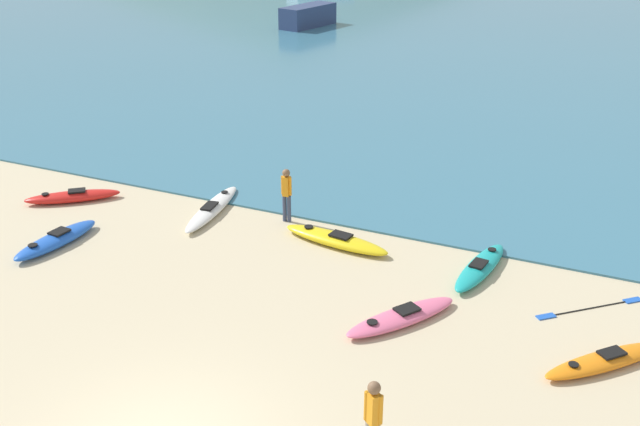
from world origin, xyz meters
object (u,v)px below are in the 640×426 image
kayak_on_sand_0 (605,360)px  kayak_on_sand_3 (480,267)px  kayak_on_sand_6 (73,196)px  moored_boat_2 (308,16)px  loose_paddle (590,308)px  kayak_on_sand_5 (56,240)px  kayak_on_sand_4 (212,208)px  kayak_on_sand_1 (401,317)px  person_near_waterline (287,192)px  person_near_foreground (373,417)px  kayak_on_sand_2 (336,240)px

kayak_on_sand_0 → kayak_on_sand_3: size_ratio=0.87×
kayak_on_sand_6 → moored_boat_2: bearing=101.8°
kayak_on_sand_0 → kayak_on_sand_6: 15.80m
loose_paddle → kayak_on_sand_5: bearing=-169.1°
kayak_on_sand_4 → kayak_on_sand_6: (-4.33, -1.05, 0.02)m
kayak_on_sand_3 → kayak_on_sand_4: kayak_on_sand_3 is taller
kayak_on_sand_1 → kayak_on_sand_3: kayak_on_sand_3 is taller
kayak_on_sand_4 → person_near_waterline: size_ratio=2.22×
kayak_on_sand_1 → person_near_foreground: bearing=-77.4°
person_near_foreground → loose_paddle: (2.79, 6.71, -0.92)m
kayak_on_sand_3 → kayak_on_sand_6: size_ratio=1.16×
kayak_on_sand_0 → kayak_on_sand_2: kayak_on_sand_2 is taller
kayak_on_sand_4 → kayak_on_sand_1: bearing=-25.5°
kayak_on_sand_1 → moored_boat_2: bearing=118.8°
kayak_on_sand_1 → kayak_on_sand_6: kayak_on_sand_6 is taller
kayak_on_sand_5 → kayak_on_sand_6: (-1.68, 2.54, -0.00)m
kayak_on_sand_2 → kayak_on_sand_5: (-6.82, -3.16, 0.01)m
kayak_on_sand_4 → person_near_foreground: 11.16m
kayak_on_sand_3 → kayak_on_sand_5: kayak_on_sand_5 is taller
kayak_on_sand_4 → person_near_foreground: (8.01, -7.72, 0.80)m
kayak_on_sand_6 → kayak_on_sand_1: bearing=-11.5°
kayak_on_sand_4 → kayak_on_sand_3: bearing=-2.5°
kayak_on_sand_3 → person_near_waterline: size_ratio=1.85×
moored_boat_2 → loose_paddle: moored_boat_2 is taller
kayak_on_sand_0 → kayak_on_sand_3: 4.32m
kayak_on_sand_6 → person_near_waterline: person_near_waterline is taller
kayak_on_sand_0 → loose_paddle: bearing=103.2°
kayak_on_sand_1 → kayak_on_sand_3: (1.04, 3.01, 0.02)m
moored_boat_2 → kayak_on_sand_5: bearing=-76.3°
kayak_on_sand_4 → kayak_on_sand_0: bearing=-15.8°
person_near_foreground → person_near_waterline: 9.92m
kayak_on_sand_2 → moored_boat_2: bearing=116.8°
kayak_on_sand_5 → person_near_foreground: bearing=-21.2°
person_near_waterline → loose_paddle: 8.68m
kayak_on_sand_3 → moored_boat_2: 34.50m
loose_paddle → kayak_on_sand_3: bearing=166.3°
kayak_on_sand_2 → moored_boat_2: 32.63m
kayak_on_sand_0 → person_near_waterline: person_near_waterline is taller
kayak_on_sand_0 → kayak_on_sand_1: size_ratio=0.91×
kayak_on_sand_1 → kayak_on_sand_4: kayak_on_sand_4 is taller
kayak_on_sand_2 → kayak_on_sand_3: size_ratio=1.09×
person_near_waterline → kayak_on_sand_0: bearing=-21.7°
kayak_on_sand_1 → kayak_on_sand_4: bearing=154.5°
kayak_on_sand_6 → person_near_waterline: bearing=12.2°
kayak_on_sand_0 → kayak_on_sand_1: (-4.28, -0.15, 0.00)m
loose_paddle → moored_boat_2: bearing=125.7°
moored_boat_2 → kayak_on_sand_3: bearing=-57.3°
person_near_waterline → moored_boat_2: 31.08m
kayak_on_sand_1 → moored_boat_2: size_ratio=0.63×
kayak_on_sand_0 → loose_paddle: (-0.51, 2.19, -0.11)m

